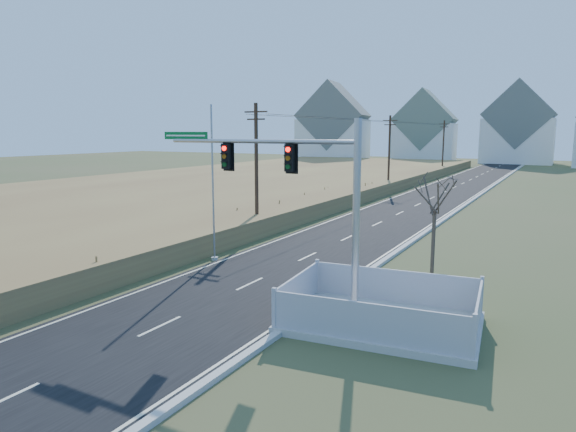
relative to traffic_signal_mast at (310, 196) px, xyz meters
The scene contains 15 objects.
ground 6.46m from the traffic_signal_mast, 150.84° to the right, with size 260.00×260.00×0.00m, color #3E4D25.
road 48.16m from the traffic_signal_mast, 94.75° to the left, with size 8.00×180.00×0.06m, color black.
curb 47.99m from the traffic_signal_mast, 89.79° to the left, with size 0.30×180.00×0.18m, color #B2AFA8.
reed_marsh 47.18m from the traffic_signal_mast, 126.52° to the left, with size 38.00×110.00×1.30m, color #9C8546.
utility_pole_near 16.53m from the traffic_signal_mast, 129.33° to the left, with size 1.80×0.26×9.00m.
utility_pole_mid 44.05m from the traffic_signal_mast, 103.76° to the left, with size 1.80×0.26×9.00m.
utility_pole_far 73.53m from the traffic_signal_mast, 98.19° to the left, with size 1.80×0.26×9.00m.
condo_nw 106.46m from the traffic_signal_mast, 113.23° to the left, with size 17.69×13.38×19.05m.
condo_nnw 108.07m from the traffic_signal_mast, 101.74° to the left, with size 14.93×11.17×17.03m.
condo_n 109.84m from the traffic_signal_mast, 91.03° to the left, with size 15.27×10.20×18.54m.
traffic_signal_mast is the anchor object (origin of this frame).
fence_enclosure 5.25m from the traffic_signal_mast, ahead, with size 7.31×5.33×1.58m.
open_sign 5.84m from the traffic_signal_mast, ahead, with size 0.55×0.12×0.68m.
flagpole 9.65m from the traffic_signal_mast, 149.74° to the left, with size 0.38×0.38×8.48m.
bare_tree 6.19m from the traffic_signal_mast, 54.32° to the left, with size 2.07×2.07×5.49m.
Camera 1 is at (12.58, -15.33, 7.02)m, focal length 32.00 mm.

